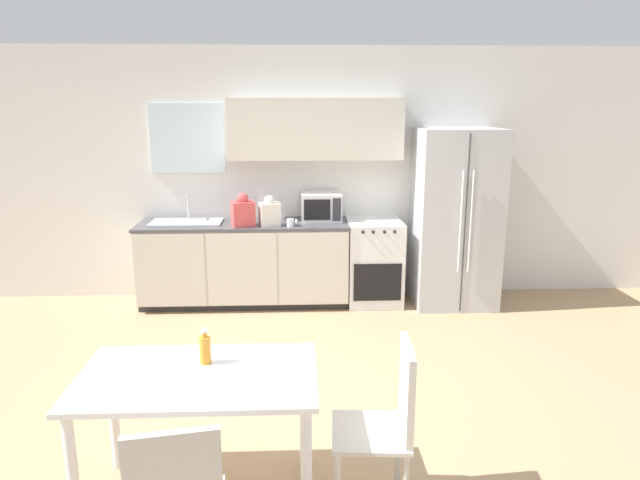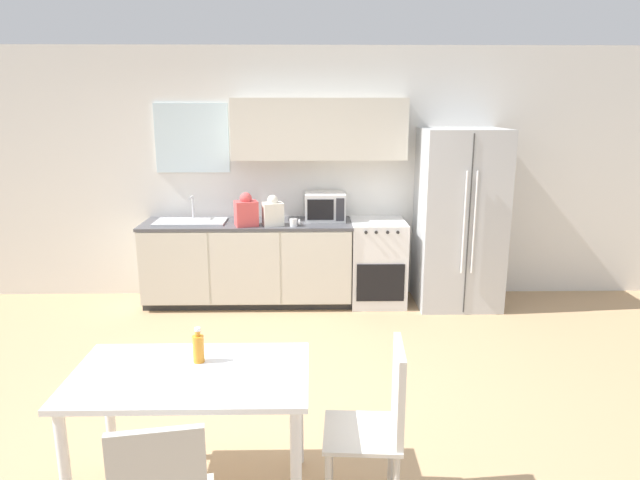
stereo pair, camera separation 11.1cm
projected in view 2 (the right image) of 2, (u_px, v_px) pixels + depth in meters
ground_plane at (271, 397)px, 4.21m from camera, size 12.00×12.00×0.00m
wall_back at (288, 167)px, 6.18m from camera, size 12.00×0.38×2.70m
kitchen_counter at (248, 262)px, 6.10m from camera, size 2.20×0.65×0.89m
oven_range at (377, 262)px, 6.13m from camera, size 0.57×0.64×0.90m
refrigerator at (459, 219)px, 5.98m from camera, size 0.85×0.77×1.86m
kitchen_sink at (191, 221)px, 5.99m from camera, size 0.74×0.39×0.26m
microwave at (325, 207)px, 6.07m from camera, size 0.43×0.38×0.30m
coffee_mug at (294, 222)px, 5.80m from camera, size 0.11×0.08×0.08m
grocery_bag_0 at (246, 211)px, 5.81m from camera, size 0.27×0.24×0.34m
grocery_bag_1 at (273, 212)px, 5.83m from camera, size 0.24×0.21×0.31m
dining_table at (191, 391)px, 3.00m from camera, size 1.24×0.74×0.75m
dining_chair_side at (381, 417)px, 2.95m from camera, size 0.43×0.43×0.93m
drink_bottle at (198, 348)px, 3.08m from camera, size 0.06×0.06×0.20m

